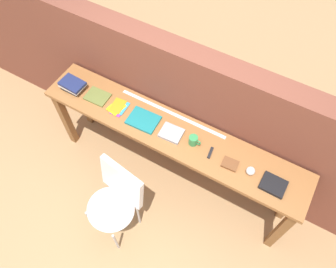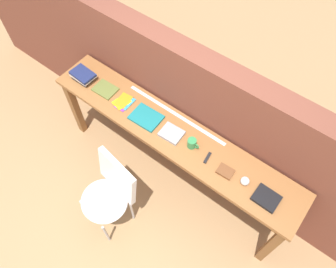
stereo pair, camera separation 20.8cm
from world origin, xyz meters
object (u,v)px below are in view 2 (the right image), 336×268
at_px(book_open_centre, 146,117).
at_px(sports_ball_small, 245,181).
at_px(mug, 192,143).
at_px(book_repair_rightmost, 266,198).
at_px(magazine_cycling, 105,89).
at_px(chair_white_moulded, 109,193).
at_px(pamphlet_pile_colourful, 124,102).
at_px(multitool_folded, 207,158).
at_px(leather_journal_brown, 225,171).
at_px(book_stack_leftmost, 83,75).

height_order(book_open_centre, sports_ball_small, sports_ball_small).
distance_m(mug, book_repair_rightmost, 0.73).
relative_size(magazine_cycling, mug, 1.96).
distance_m(chair_white_moulded, magazine_cycling, 0.96).
distance_m(pamphlet_pile_colourful, sports_ball_small, 1.29).
bearing_deg(chair_white_moulded, book_open_centre, 97.18).
relative_size(magazine_cycling, multitool_folded, 1.96).
bearing_deg(multitool_folded, pamphlet_pile_colourful, 179.13).
xyz_separation_m(multitool_folded, leather_journal_brown, (0.18, -0.02, 0.00)).
xyz_separation_m(chair_white_moulded, multitool_folded, (0.58, 0.65, 0.36)).
distance_m(magazine_cycling, pamphlet_pile_colourful, 0.24).
bearing_deg(book_open_centre, chair_white_moulded, -85.27).
xyz_separation_m(book_open_centre, leather_journal_brown, (0.84, -0.02, 0.00)).
distance_m(multitool_folded, leather_journal_brown, 0.19).
distance_m(chair_white_moulded, leather_journal_brown, 1.05).
bearing_deg(sports_ball_small, magazine_cycling, 179.12).
bearing_deg(pamphlet_pile_colourful, book_stack_leftmost, -177.83).
distance_m(chair_white_moulded, book_open_centre, 0.75).
relative_size(pamphlet_pile_colourful, book_open_centre, 0.72).
xyz_separation_m(magazine_cycling, book_repair_rightmost, (1.73, -0.04, 0.01)).
bearing_deg(book_stack_leftmost, multitool_folded, 0.19).
bearing_deg(book_repair_rightmost, leather_journal_brown, -179.62).
distance_m(book_stack_leftmost, sports_ball_small, 1.79).
bearing_deg(magazine_cycling, pamphlet_pile_colourful, -3.14).
relative_size(book_open_centre, mug, 2.44).
height_order(magazine_cycling, leather_journal_brown, leather_journal_brown).
bearing_deg(sports_ball_small, chair_white_moulded, -145.50).
bearing_deg(multitool_folded, chair_white_moulded, -131.80).
height_order(book_open_centre, leather_journal_brown, leather_journal_brown).
bearing_deg(mug, magazine_cycling, 179.90).
bearing_deg(book_open_centre, leather_journal_brown, -3.82).
bearing_deg(pamphlet_pile_colourful, multitool_folded, -0.87).
xyz_separation_m(magazine_cycling, multitool_folded, (1.17, -0.02, -0.00)).
bearing_deg(book_stack_leftmost, pamphlet_pile_colourful, 2.17).
relative_size(book_stack_leftmost, sports_ball_small, 3.32).
bearing_deg(chair_white_moulded, pamphlet_pile_colourful, 118.49).
distance_m(book_stack_leftmost, book_open_centre, 0.78).
bearing_deg(sports_ball_small, book_repair_rightmost, -3.73).
distance_m(book_open_centre, sports_ball_small, 1.01).
bearing_deg(leather_journal_brown, sports_ball_small, 0.36).
distance_m(magazine_cycling, leather_journal_brown, 1.36).
distance_m(chair_white_moulded, pamphlet_pile_colourful, 0.83).
xyz_separation_m(chair_white_moulded, pamphlet_pile_colourful, (-0.36, 0.66, 0.36)).
height_order(pamphlet_pile_colourful, book_repair_rightmost, book_repair_rightmost).
bearing_deg(book_repair_rightmost, multitool_folded, 178.72).
relative_size(book_stack_leftmost, magazine_cycling, 1.10).
bearing_deg(book_stack_leftmost, leather_journal_brown, -0.43).
height_order(magazine_cycling, sports_ball_small, sports_ball_small).
height_order(pamphlet_pile_colourful, multitool_folded, multitool_folded).
xyz_separation_m(pamphlet_pile_colourful, multitool_folded, (0.94, -0.01, 0.00)).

